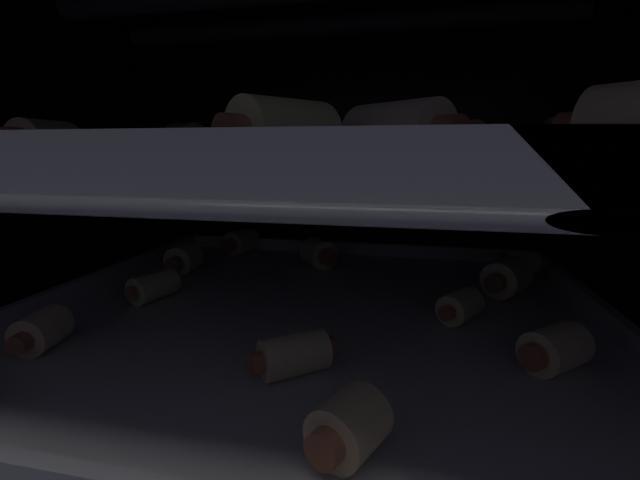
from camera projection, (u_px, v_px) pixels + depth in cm
name	position (u px, v px, depth cm)	size (l,w,h in cm)	color
ground_plane	(316.00, 435.00, 37.47)	(54.44, 51.58, 1.20)	black
oven_wall_back	(357.00, 190.00, 57.48)	(54.44, 1.20, 37.57)	black
oven_wall_left	(34.00, 209.00, 38.97)	(1.20, 49.18, 37.57)	black
oven_rack_lower	(315.00, 326.00, 35.31)	(49.55, 48.20, 0.60)	#B7B7BC
baking_tray_lower	(315.00, 316.00, 35.12)	(45.40, 42.21, 2.41)	silver
pig_in_blanket_lower_0	(460.00, 306.00, 33.10)	(3.89, 4.68, 2.42)	beige
pig_in_blanket_lower_1	(41.00, 331.00, 28.41)	(3.11, 5.04, 2.62)	beige
pig_in_blanket_lower_2	(555.00, 349.00, 25.68)	(4.79, 4.57, 2.76)	beige
pig_in_blanket_lower_3	(507.00, 277.00, 39.09)	(5.06, 5.93, 3.37)	beige
pig_in_blanket_lower_4	(241.00, 242.00, 54.67)	(4.06, 6.05, 3.12)	beige
pig_in_blanket_lower_5	(294.00, 355.00, 25.22)	(5.00, 4.40, 2.46)	beige
pig_in_blanket_lower_6	(183.00, 259.00, 45.94)	(3.30, 5.49, 3.15)	beige
pig_in_blanket_lower_7	(319.00, 253.00, 48.36)	(4.84, 5.26, 3.26)	beige
pig_in_blanket_lower_8	(523.00, 262.00, 46.15)	(5.21, 2.83, 2.51)	beige
pig_in_blanket_lower_10	(155.00, 286.00, 38.04)	(3.46, 5.51, 2.46)	beige
pig_in_blanket_lower_11	(349.00, 426.00, 18.41)	(3.80, 4.64, 2.85)	beige
oven_rack_upper	(315.00, 172.00, 32.65)	(49.58, 48.20, 0.62)	#B7B7BC
baking_tray_upper	(315.00, 162.00, 32.49)	(45.40, 42.21, 1.98)	silver
pig_in_blanket_upper_0	(209.00, 144.00, 53.15)	(5.69, 3.19, 2.91)	beige
pig_in_blanket_upper_1	(45.00, 141.00, 26.40)	(2.80, 5.72, 2.61)	beige
pig_in_blanket_upper_2	(398.00, 135.00, 17.12)	(5.40, 4.73, 2.68)	beige
pig_in_blanket_upper_3	(462.00, 140.00, 35.79)	(4.44, 4.85, 3.19)	beige
pig_in_blanket_upper_4	(430.00, 140.00, 41.49)	(4.52, 4.48, 3.32)	beige
pig_in_blanket_upper_6	(569.00, 139.00, 29.35)	(5.31, 3.14, 2.96)	beige
pig_in_blanket_upper_7	(284.00, 135.00, 15.34)	(4.14, 5.00, 2.59)	beige
pig_in_blanket_upper_8	(185.00, 140.00, 42.39)	(5.29, 4.49, 3.39)	beige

